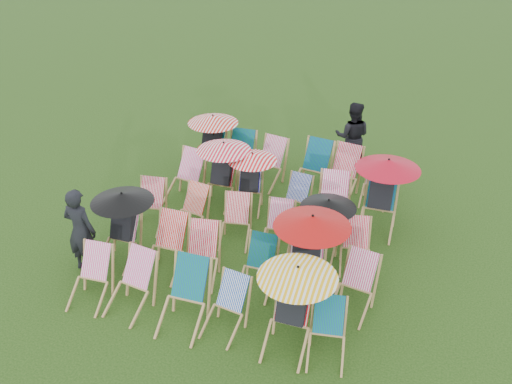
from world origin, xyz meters
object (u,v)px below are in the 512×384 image
(deckchair_29, at_px, (376,184))
(person_rear, at_px, (352,137))
(deckchair_0, at_px, (90,278))
(deckchair_5, at_px, (327,334))
(person_left, at_px, (80,231))

(deckchair_29, xyz_separation_m, person_rear, (-0.76, 1.27, 0.39))
(person_rear, bearing_deg, deckchair_29, 114.67)
(person_rear, bearing_deg, deckchair_0, 56.16)
(deckchair_29, bearing_deg, person_rear, 121.60)
(deckchair_0, relative_size, person_rear, 0.54)
(deckchair_5, distance_m, person_left, 4.45)
(deckchair_0, distance_m, deckchair_29, 5.96)
(person_rear, bearing_deg, person_left, 48.93)
(person_left, height_order, person_rear, person_rear)
(deckchair_0, height_order, deckchair_29, deckchair_0)
(deckchair_0, bearing_deg, deckchair_5, -2.45)
(deckchair_5, distance_m, deckchair_29, 4.54)
(deckchair_5, bearing_deg, deckchair_0, 171.33)
(deckchair_0, relative_size, deckchair_5, 1.05)
(deckchair_0, xyz_separation_m, deckchair_5, (3.84, 0.02, -0.02))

